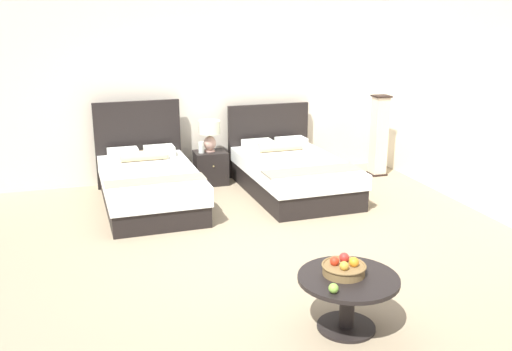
% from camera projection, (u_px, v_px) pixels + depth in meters
% --- Properties ---
extents(ground_plane, '(9.98, 10.09, 0.02)m').
position_uv_depth(ground_plane, '(267.00, 254.00, 6.21)').
color(ground_plane, gray).
extents(wall_back, '(9.98, 0.12, 2.76)m').
position_uv_depth(wall_back, '(204.00, 91.00, 8.81)').
color(wall_back, silver).
rests_on(wall_back, ground).
extents(wall_side_right, '(0.12, 5.69, 2.76)m').
position_uv_depth(wall_side_right, '(498.00, 110.00, 7.08)').
color(wall_side_right, silver).
rests_on(wall_side_right, ground).
extents(bed_near_window, '(1.33, 2.18, 1.31)m').
position_uv_depth(bed_near_window, '(149.00, 184.00, 7.70)').
color(bed_near_window, black).
rests_on(bed_near_window, ground).
extents(bed_near_corner, '(1.41, 2.25, 1.16)m').
position_uv_depth(bed_near_corner, '(292.00, 173.00, 8.28)').
color(bed_near_corner, black).
rests_on(bed_near_corner, ground).
extents(nightstand, '(0.49, 0.42, 0.51)m').
position_uv_depth(nightstand, '(211.00, 168.00, 8.69)').
color(nightstand, black).
rests_on(nightstand, ground).
extents(table_lamp, '(0.33, 0.33, 0.48)m').
position_uv_depth(table_lamp, '(210.00, 132.00, 8.55)').
color(table_lamp, tan).
rests_on(table_lamp, nightstand).
extents(vase, '(0.09, 0.09, 0.17)m').
position_uv_depth(vase, '(201.00, 147.00, 8.51)').
color(vase, silver).
rests_on(vase, nightstand).
extents(coffee_table, '(0.84, 0.84, 0.47)m').
position_uv_depth(coffee_table, '(348.00, 291.00, 4.65)').
color(coffee_table, black).
rests_on(coffee_table, ground).
extents(fruit_bowl, '(0.37, 0.37, 0.16)m').
position_uv_depth(fruit_bowl, '(344.00, 268.00, 4.64)').
color(fruit_bowl, olive).
rests_on(fruit_bowl, coffee_table).
extents(loose_apple, '(0.08, 0.08, 0.08)m').
position_uv_depth(loose_apple, '(333.00, 288.00, 4.33)').
color(loose_apple, '#82B441').
rests_on(loose_apple, coffee_table).
extents(floor_lamp_corner, '(0.26, 0.26, 1.30)m').
position_uv_depth(floor_lamp_corner, '(379.00, 136.00, 9.07)').
color(floor_lamp_corner, black).
rests_on(floor_lamp_corner, ground).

